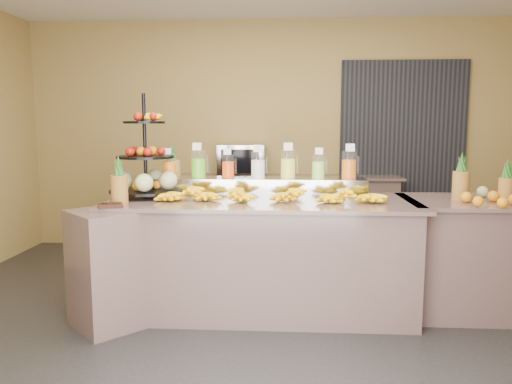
# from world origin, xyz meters

# --- Properties ---
(ground) EXTENTS (6.00, 6.00, 0.00)m
(ground) POSITION_xyz_m (0.00, 0.00, 0.00)
(ground) COLOR black
(ground) RESTS_ON ground
(room_envelope) EXTENTS (6.04, 5.02, 2.82)m
(room_envelope) POSITION_xyz_m (0.19, 0.79, 1.88)
(room_envelope) COLOR olive
(room_envelope) RESTS_ON ground
(buffet_counter) EXTENTS (2.75, 1.25, 0.93)m
(buffet_counter) POSITION_xyz_m (-0.12, 0.26, 0.47)
(buffet_counter) COLOR gray
(buffet_counter) RESTS_ON ground
(right_counter) EXTENTS (1.08, 0.88, 0.93)m
(right_counter) POSITION_xyz_m (1.70, 0.40, 0.47)
(right_counter) COLOR gray
(right_counter) RESTS_ON ground
(back_ledge) EXTENTS (3.10, 0.55, 0.93)m
(back_ledge) POSITION_xyz_m (0.00, 2.25, 0.47)
(back_ledge) COLOR gray
(back_ledge) RESTS_ON ground
(pitcher_tray) EXTENTS (1.85, 0.30, 0.15)m
(pitcher_tray) POSITION_xyz_m (-0.05, 0.58, 1.01)
(pitcher_tray) COLOR gray
(pitcher_tray) RESTS_ON buffet_counter
(juice_pitcher_orange_a) EXTENTS (0.11, 0.11, 0.27)m
(juice_pitcher_orange_a) POSITION_xyz_m (-0.83, 0.58, 1.17)
(juice_pitcher_orange_a) COLOR silver
(juice_pitcher_orange_a) RESTS_ON pitcher_tray
(juice_pitcher_green) EXTENTS (0.13, 0.14, 0.32)m
(juice_pitcher_green) POSITION_xyz_m (-0.57, 0.58, 1.19)
(juice_pitcher_green) COLOR silver
(juice_pitcher_green) RESTS_ON pitcher_tray
(juice_pitcher_orange_b) EXTENTS (0.11, 0.11, 0.27)m
(juice_pitcher_orange_b) POSITION_xyz_m (-0.31, 0.58, 1.17)
(juice_pitcher_orange_b) COLOR silver
(juice_pitcher_orange_b) RESTS_ON pitcher_tray
(juice_pitcher_milk) EXTENTS (0.12, 0.13, 0.30)m
(juice_pitcher_milk) POSITION_xyz_m (-0.05, 0.58, 1.18)
(juice_pitcher_milk) COLOR silver
(juice_pitcher_milk) RESTS_ON pitcher_tray
(juice_pitcher_lemon) EXTENTS (0.13, 0.14, 0.32)m
(juice_pitcher_lemon) POSITION_xyz_m (0.21, 0.58, 1.19)
(juice_pitcher_lemon) COLOR silver
(juice_pitcher_lemon) RESTS_ON pitcher_tray
(juice_pitcher_lime) EXTENTS (0.11, 0.12, 0.28)m
(juice_pitcher_lime) POSITION_xyz_m (0.47, 0.58, 1.17)
(juice_pitcher_lime) COLOR silver
(juice_pitcher_lime) RESTS_ON pitcher_tray
(juice_pitcher_orange_c) EXTENTS (0.13, 0.13, 0.31)m
(juice_pitcher_orange_c) POSITION_xyz_m (0.73, 0.58, 1.18)
(juice_pitcher_orange_c) COLOR silver
(juice_pitcher_orange_c) RESTS_ON pitcher_tray
(banana_heap) EXTENTS (1.80, 0.16, 0.15)m
(banana_heap) POSITION_xyz_m (0.04, 0.25, 0.99)
(banana_heap) COLOR yellow
(banana_heap) RESTS_ON buffet_counter
(fruit_stand) EXTENTS (0.74, 0.74, 0.87)m
(fruit_stand) POSITION_xyz_m (-0.96, 0.44, 1.15)
(fruit_stand) COLOR black
(fruit_stand) RESTS_ON buffet_counter
(condiment_caddy) EXTENTS (0.21, 0.19, 0.03)m
(condiment_caddy) POSITION_xyz_m (-1.11, -0.13, 0.94)
(condiment_caddy) COLOR black
(condiment_caddy) RESTS_ON buffet_counter
(pineapple_left_a) EXTENTS (0.13, 0.13, 0.38)m
(pineapple_left_a) POSITION_xyz_m (-1.09, 0.03, 1.07)
(pineapple_left_a) COLOR brown
(pineapple_left_a) RESTS_ON buffet_counter
(pineapple_left_b) EXTENTS (0.16, 0.16, 0.45)m
(pineapple_left_b) POSITION_xyz_m (-0.84, 0.71, 1.10)
(pineapple_left_b) COLOR brown
(pineapple_left_b) RESTS_ON buffet_counter
(right_fruit_pile) EXTENTS (0.44, 0.42, 0.23)m
(right_fruit_pile) POSITION_xyz_m (1.75, 0.25, 1.00)
(right_fruit_pile) COLOR brown
(right_fruit_pile) RESTS_ON right_counter
(oven_warmer) EXTENTS (0.56, 0.40, 0.37)m
(oven_warmer) POSITION_xyz_m (-0.34, 2.25, 1.11)
(oven_warmer) COLOR gray
(oven_warmer) RESTS_ON back_ledge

